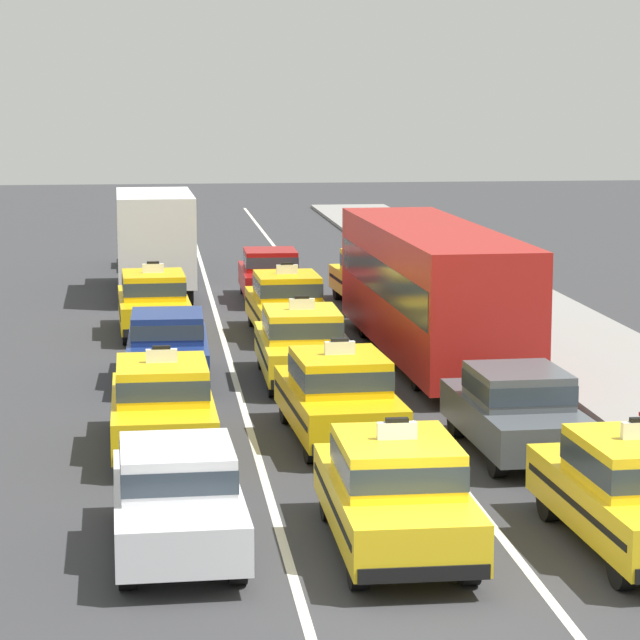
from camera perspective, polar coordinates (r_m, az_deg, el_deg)
The scene contains 19 objects.
ground_plane at distance 18.99m, azimuth 4.12°, elevation -10.89°, with size 160.00×160.00×0.00m, color #353538.
lane_stripe_left_center at distance 38.11m, azimuth -3.89°, elevation -0.63°, with size 0.14×80.00×0.01m, color silver.
lane_stripe_center_right at distance 38.40m, azimuth 0.89°, elevation -0.53°, with size 0.14×80.00×0.01m, color silver.
sidewalk_curb at distance 34.79m, azimuth 11.17°, elevation -1.61°, with size 4.00×90.00×0.15m, color gray.
sedan_left_nearest at distance 20.48m, azimuth -5.67°, elevation -6.90°, with size 1.87×4.35×1.58m.
taxi_left_second at distance 26.08m, azimuth -6.26°, elevation -3.32°, with size 1.88×4.58×1.96m.
sedan_left_third at distance 32.14m, azimuth -6.05°, elevation -0.98°, with size 1.82×4.33×1.58m.
taxi_left_fourth at distance 38.40m, azimuth -6.60°, elevation 0.73°, with size 1.97×4.62×1.96m.
box_truck_left_fifth at distance 45.66m, azimuth -6.57°, elevation 3.22°, with size 2.42×7.01×3.27m.
sedan_left_sixth at distance 53.02m, azimuth -6.59°, elevation 3.04°, with size 1.84×4.33×1.58m.
taxi_center_nearest at distance 20.49m, azimuth 2.99°, elevation -6.77°, with size 1.82×4.56×1.96m.
taxi_center_second at distance 26.68m, azimuth 0.74°, elevation -2.98°, with size 2.02×4.64×1.96m.
taxi_center_third at distance 31.96m, azimuth -0.74°, elevation -0.93°, with size 1.85×4.57×1.96m.
taxi_center_fourth at distance 37.95m, azimuth -1.33°, elevation 0.69°, with size 1.92×4.60×1.96m.
sedan_center_fifth at distance 44.20m, azimuth -1.98°, elevation 1.87°, with size 1.81×4.32×1.58m.
taxi_right_nearest at distance 20.97m, azimuth 12.39°, elevation -6.61°, with size 1.99×4.63×1.96m.
sedan_right_second at distance 25.93m, azimuth 7.79°, elevation -3.49°, with size 1.90×4.36×1.58m.
bus_right_third at distance 34.48m, azimuth 4.41°, elevation 1.38°, with size 2.80×11.26×3.22m.
taxi_right_fourth at distance 43.00m, azimuth 2.08°, elevation 1.70°, with size 2.06×4.65×1.96m.
Camera 1 is at (-3.40, -17.50, 6.54)m, focal length 80.89 mm.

